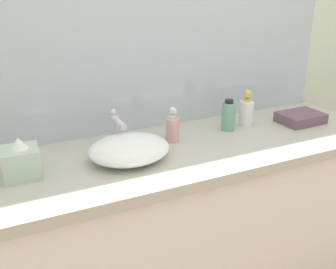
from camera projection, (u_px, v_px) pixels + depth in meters
bathroom_wall_rear at (179, 29)px, 1.83m from camera, size 6.00×0.06×2.60m
vanity_counter at (198, 225)px, 1.84m from camera, size 1.79×0.59×0.85m
wall_mirror_panel at (171, 20)px, 1.76m from camera, size 1.72×0.01×0.99m
sink_basin at (129, 149)px, 1.52m from camera, size 0.32×0.27×0.10m
faucet at (116, 126)px, 1.62m from camera, size 0.03×0.15×0.16m
soap_dispenser at (173, 127)px, 1.70m from camera, size 0.06×0.06×0.16m
lotion_bottle at (247, 111)px, 1.89m from camera, size 0.07×0.07×0.18m
perfume_bottle at (228, 116)px, 1.83m from camera, size 0.06×0.06×0.15m
tissue_box at (21, 161)px, 1.38m from camera, size 0.13×0.13×0.15m
folded_hand_towel at (301, 118)px, 1.94m from camera, size 0.22×0.16×0.05m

